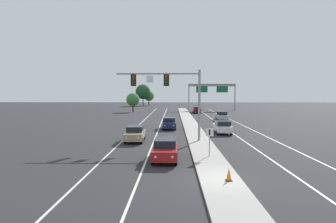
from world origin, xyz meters
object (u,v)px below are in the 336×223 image
Objects in this scene: car_receding_darkred at (197,110)px; median_sign_post at (210,138)px; car_oncoming_red at (165,149)px; tree_far_left_c at (149,96)px; car_receding_silver at (222,116)px; overhead_signal_mast at (172,89)px; traffic_cone_median_nose at (229,174)px; highway_sign_gantry at (212,88)px; tree_far_left_b at (133,100)px; car_oncoming_navy at (169,123)px; tree_far_left_a at (143,92)px; car_receding_white at (222,127)px; car_oncoming_tan at (135,133)px.

median_sign_post is at bearing -93.47° from car_receding_darkred.
tree_far_left_c is (-8.82, 89.40, 2.88)m from car_oncoming_red.
median_sign_post reaches higher than car_receding_silver.
traffic_cone_median_nose is at bearing -76.64° from overhead_signal_mast.
highway_sign_gantry is (5.16, 11.51, 5.34)m from car_receding_darkred.
car_oncoming_navy is at bearing -74.02° from tree_far_left_b.
car_receding_darkred is (5.83, 40.98, -4.56)m from overhead_signal_mast.
tree_far_left_a reaches higher than car_receding_darkred.
car_oncoming_navy and car_receding_white have the same top height.
overhead_signal_mast is 1.50× the size of tree_far_left_c.
tree_far_left_a is (-14.54, 92.76, 4.78)m from traffic_cone_median_nose.
tree_far_left_c is (-12.21, 88.70, 2.12)m from median_sign_post.
tree_far_left_c is (-15.13, 40.45, 2.88)m from car_receding_darkred.
car_oncoming_navy is (-0.48, 10.43, -4.56)m from overhead_signal_mast.
car_oncoming_tan and car_oncoming_navy have the same top height.
highway_sign_gantry is 22.88m from tree_far_left_b.
car_receding_darkred is at bearing 82.66° from car_oncoming_red.
tree_far_left_b is (-9.79, 52.56, 2.38)m from car_oncoming_red.
car_receding_darkred is at bearing -69.49° from tree_far_left_c.
tree_far_left_c reaches higher than car_receding_darkred.
car_oncoming_navy is 35.61m from tree_far_left_b.
highway_sign_gantry is at bearing 84.06° from car_receding_white.
car_oncoming_red is 0.34× the size of highway_sign_gantry.
car_receding_silver is 37.14m from traffic_cone_median_nose.
median_sign_post is at bearing -101.20° from car_receding_silver.
traffic_cone_median_nose is 59.72m from tree_far_left_b.
traffic_cone_median_nose is at bearing -62.87° from car_oncoming_tan.
car_oncoming_red is 0.92× the size of tree_far_left_b.
overhead_signal_mast is 1.90× the size of car_receding_white.
highway_sign_gantry reaches higher than car_receding_silver.
tree_far_left_b reaches higher than car_oncoming_tan.
car_oncoming_navy is (3.35, 10.20, 0.00)m from car_oncoming_tan.
car_receding_silver is (12.77, 22.94, 0.00)m from car_oncoming_tan.
overhead_signal_mast is 1.05× the size of tree_far_left_a.
tree_far_left_c is (-20.29, 28.93, -2.46)m from highway_sign_gantry.
tree_far_left_b is 36.86m from tree_far_left_c.
car_receding_silver is at bearing -48.13° from tree_far_left_b.
tree_far_left_a is at bearing 99.35° from median_sign_post.
tree_far_left_a reaches higher than median_sign_post.
car_oncoming_tan is 41.89m from car_receding_darkred.
tree_far_left_b is at bearing -159.59° from highway_sign_gantry.
overhead_signal_mast reaches higher than car_receding_white.
tree_far_left_a is (-17.16, 38.25, 4.47)m from car_receding_darkred.
car_receding_darkred is 6.05× the size of traffic_cone_median_nose.
car_oncoming_navy is at bearing 71.81° from car_oncoming_tan.
car_receding_silver is 0.79× the size of tree_far_left_c.
car_oncoming_tan is 1.00× the size of car_receding_silver.
car_oncoming_tan is at bearing 131.97° from median_sign_post.
traffic_cone_median_nose is (3.70, -23.96, -0.31)m from car_oncoming_navy.
car_receding_silver is 1.00× the size of car_receding_darkred.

